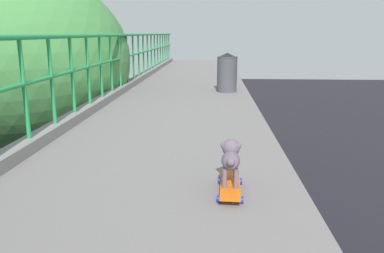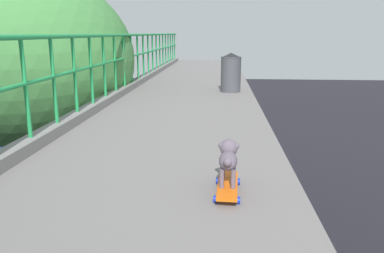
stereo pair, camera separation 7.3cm
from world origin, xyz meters
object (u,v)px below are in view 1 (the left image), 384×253
at_px(litter_bin, 227,72).
at_px(toy_skateboard, 230,185).
at_px(city_bus, 60,115).
at_px(small_dog, 231,157).

bearing_deg(litter_bin, toy_skateboard, -91.55).
height_order(city_bus, toy_skateboard, toy_skateboard).
bearing_deg(small_dog, city_bus, 115.92).
xyz_separation_m(toy_skateboard, litter_bin, (0.14, 5.28, 0.36)).
xyz_separation_m(city_bus, small_dog, (10.39, -21.39, 4.42)).
height_order(small_dog, litter_bin, litter_bin).
xyz_separation_m(city_bus, toy_skateboard, (10.39, -21.45, 4.20)).
relative_size(city_bus, toy_skateboard, 21.17).
height_order(city_bus, litter_bin, litter_bin).
bearing_deg(city_bus, litter_bin, -56.90).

